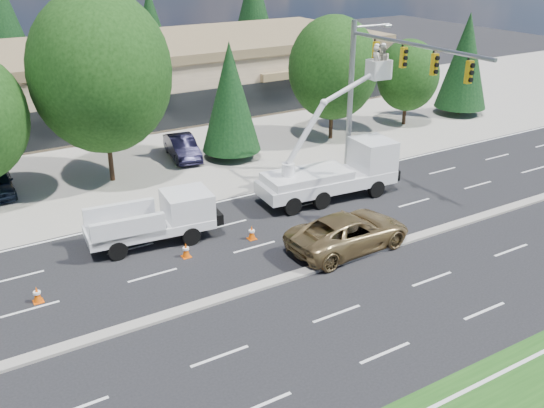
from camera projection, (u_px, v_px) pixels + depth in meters
ground at (292, 277)px, 25.71m from camera, size 140.00×140.00×0.00m
concrete_apron at (133, 149)px, 41.39m from camera, size 140.00×22.00×0.01m
road_median at (292, 276)px, 25.69m from camera, size 120.00×0.55×0.12m
strip_mall at (88, 81)px, 48.07m from camera, size 50.40×15.40×5.50m
tree_front_d at (101, 72)px, 33.47m from camera, size 7.90×7.90×10.96m
tree_front_e at (230, 97)px, 38.22m from camera, size 3.81×3.81×7.50m
tree_front_f at (333, 68)px, 41.60m from camera, size 6.20×6.20×8.60m
tree_front_g at (408, 75)px, 45.41m from camera, size 4.67×4.67×6.47m
tree_front_h at (465, 61)px, 48.03m from camera, size 4.09×4.09×8.06m
tree_back_b at (1, 23)px, 54.22m from camera, size 5.94×5.94×11.71m
tree_back_c at (151, 29)px, 61.45m from camera, size 4.52×4.52×8.90m
tree_back_d at (254, 10)px, 66.64m from camera, size 5.67×5.67×11.18m
signal_mast at (376, 79)px, 33.54m from camera, size 2.76×10.16×9.00m
utility_pickup at (159, 223)px, 28.45m from camera, size 6.06×2.79×2.25m
bucket_truck at (341, 165)px, 33.17m from camera, size 8.39×3.04×8.21m
traffic_cone_a at (37, 294)px, 23.84m from camera, size 0.40×0.40×0.70m
traffic_cone_b at (186, 250)px, 27.23m from camera, size 0.40×0.40×0.70m
traffic_cone_c at (252, 233)px, 28.86m from camera, size 0.40×0.40×0.70m
minivan at (349, 232)px, 27.81m from camera, size 6.12×3.02×1.67m
parked_car_east at (182, 147)px, 39.40m from camera, size 2.24×4.68×1.48m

